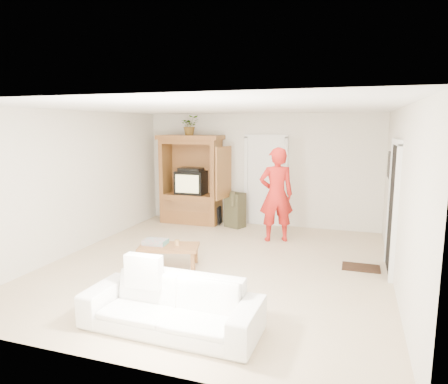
# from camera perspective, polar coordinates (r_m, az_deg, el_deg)

# --- Properties ---
(floor) EXTENTS (6.00, 6.00, 0.00)m
(floor) POSITION_cam_1_polar(r_m,az_deg,el_deg) (6.85, -0.90, -10.36)
(floor) COLOR tan
(floor) RESTS_ON ground
(ceiling) EXTENTS (6.00, 6.00, 0.00)m
(ceiling) POSITION_cam_1_polar(r_m,az_deg,el_deg) (6.45, -0.97, 11.91)
(ceiling) COLOR white
(ceiling) RESTS_ON floor
(wall_back) EXTENTS (5.50, 0.00, 5.50)m
(wall_back) POSITION_cam_1_polar(r_m,az_deg,el_deg) (9.39, 5.12, 3.17)
(wall_back) COLOR silver
(wall_back) RESTS_ON floor
(wall_front) EXTENTS (5.50, 0.00, 5.50)m
(wall_front) POSITION_cam_1_polar(r_m,az_deg,el_deg) (3.89, -15.76, -6.22)
(wall_front) COLOR silver
(wall_front) RESTS_ON floor
(wall_left) EXTENTS (0.00, 6.00, 6.00)m
(wall_left) POSITION_cam_1_polar(r_m,az_deg,el_deg) (7.86, -20.22, 1.40)
(wall_left) COLOR silver
(wall_left) RESTS_ON floor
(wall_right) EXTENTS (0.00, 6.00, 6.00)m
(wall_right) POSITION_cam_1_polar(r_m,az_deg,el_deg) (6.20, 23.82, -0.86)
(wall_right) COLOR silver
(wall_right) RESTS_ON floor
(armoire) EXTENTS (1.82, 1.14, 2.10)m
(armoire) POSITION_cam_1_polar(r_m,az_deg,el_deg) (9.60, -4.58, 0.97)
(armoire) COLOR brown
(armoire) RESTS_ON floor
(door_back) EXTENTS (0.85, 0.05, 2.04)m
(door_back) POSITION_cam_1_polar(r_m,az_deg,el_deg) (9.36, 5.94, 1.41)
(door_back) COLOR white
(door_back) RESTS_ON floor
(doorway_right) EXTENTS (0.05, 0.90, 2.04)m
(doorway_right) POSITION_cam_1_polar(r_m,az_deg,el_deg) (6.84, 22.99, -2.30)
(doorway_right) COLOR black
(doorway_right) RESTS_ON floor
(framed_picture) EXTENTS (0.03, 0.60, 0.48)m
(framed_picture) POSITION_cam_1_polar(r_m,az_deg,el_deg) (8.04, 22.59, 3.58)
(framed_picture) COLOR black
(framed_picture) RESTS_ON wall_right
(doormat) EXTENTS (0.60, 0.40, 0.02)m
(doormat) POSITION_cam_1_polar(r_m,az_deg,el_deg) (7.08, 18.98, -10.16)
(doormat) COLOR #382316
(doormat) RESTS_ON floor
(plant) EXTENTS (0.53, 0.52, 0.46)m
(plant) POSITION_cam_1_polar(r_m,az_deg,el_deg) (9.48, -4.90, 9.46)
(plant) COLOR #4C7238
(plant) RESTS_ON armoire
(man) EXTENTS (0.82, 0.68, 1.90)m
(man) POSITION_cam_1_polar(r_m,az_deg,el_deg) (8.09, 7.48, -0.38)
(man) COLOR red
(man) RESTS_ON floor
(sofa) EXTENTS (2.08, 0.86, 0.60)m
(sofa) POSITION_cam_1_polar(r_m,az_deg,el_deg) (4.78, -7.55, -15.69)
(sofa) COLOR white
(sofa) RESTS_ON floor
(coffee_table) EXTENTS (1.08, 0.77, 0.36)m
(coffee_table) POSITION_cam_1_polar(r_m,az_deg,el_deg) (6.74, -7.88, -7.98)
(coffee_table) COLOR #A36838
(coffee_table) RESTS_ON floor
(towel) EXTENTS (0.40, 0.31, 0.08)m
(towel) POSITION_cam_1_polar(r_m,az_deg,el_deg) (6.82, -9.78, -7.05)
(towel) COLOR #E24B5E
(towel) RESTS_ON coffee_table
(candle) EXTENTS (0.08, 0.08, 0.10)m
(candle) POSITION_cam_1_polar(r_m,az_deg,el_deg) (6.69, -6.71, -7.21)
(candle) COLOR tan
(candle) RESTS_ON coffee_table
(backpack_black) EXTENTS (0.34, 0.20, 0.42)m
(backpack_black) POSITION_cam_1_polar(r_m,az_deg,el_deg) (9.51, -1.52, -3.38)
(backpack_black) COLOR black
(backpack_black) RESTS_ON floor
(backpack_olive) EXTENTS (0.51, 0.46, 0.80)m
(backpack_olive) POSITION_cam_1_polar(r_m,az_deg,el_deg) (9.21, 1.57, -2.58)
(backpack_olive) COLOR #47442B
(backpack_olive) RESTS_ON floor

